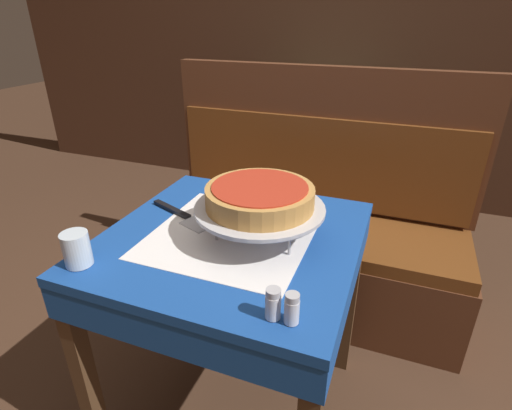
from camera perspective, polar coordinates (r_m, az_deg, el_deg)
ground_plane at (r=1.72m, az=-2.74°, el=-26.59°), size 14.00×14.00×0.00m
dining_table_front at (r=1.26m, az=-3.38°, el=-7.98°), size 0.75×0.75×0.76m
dining_table_rear at (r=2.76m, az=7.91°, el=11.02°), size 0.72×0.72×0.76m
booth_bench at (r=2.02m, az=7.39°, el=-5.03°), size 1.48×0.50×1.14m
back_wall_panel at (r=3.14m, az=13.89°, el=22.34°), size 6.00×0.04×2.40m
pizza_pan_stand at (r=1.15m, az=0.53°, el=-0.61°), size 0.38×0.38×0.10m
deep_dish_pizza at (r=1.13m, az=0.54°, el=1.27°), size 0.31×0.31×0.06m
pizza_server at (r=1.33m, az=-10.41°, el=-1.41°), size 0.27×0.15×0.01m
water_glass_near at (r=1.15m, az=-24.25°, el=-5.75°), size 0.07×0.07×0.09m
salt_shaker at (r=0.89m, az=2.46°, el=-13.91°), size 0.04×0.04×0.07m
pepper_shaker at (r=0.88m, az=5.15°, el=-14.52°), size 0.03×0.03×0.07m
condiment_caddy at (r=2.80m, az=6.63°, el=14.42°), size 0.13×0.13×0.17m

